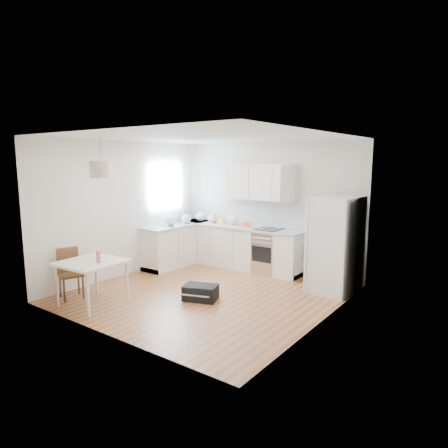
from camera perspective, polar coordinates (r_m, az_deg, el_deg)
name	(u,v)px	position (r m, az deg, el deg)	size (l,w,h in m)	color
floor	(207,294)	(7.12, -2.41, -9.93)	(4.20, 4.20, 0.00)	brown
ceiling	(206,137)	(6.74, -2.56, 12.31)	(4.20, 4.20, 0.00)	white
wall_back	(268,206)	(8.53, 6.37, 2.51)	(4.20, 4.20, 0.00)	silver
wall_left	(125,209)	(8.27, -13.93, 2.09)	(4.20, 4.20, 0.00)	silver
wall_right	(324,231)	(5.74, 14.11, -0.91)	(4.20, 4.20, 0.00)	silver
window_glassblock	(166,186)	(9.00, -8.34, 5.37)	(0.02, 1.00, 1.00)	#BFE0F9
cabinets_back	(237,247)	(8.74, 1.87, -3.33)	(3.00, 0.60, 0.88)	silver
cabinets_left	(178,245)	(9.02, -6.62, -3.00)	(0.60, 1.80, 0.88)	silver
counter_back	(237,226)	(8.65, 1.88, -0.36)	(3.02, 0.64, 0.04)	#B1B3B6
counter_left	(177,225)	(8.93, -6.67, -0.12)	(0.64, 1.82, 0.04)	#B1B3B6
backsplash_back	(245,211)	(8.85, 2.97, 1.88)	(3.00, 0.01, 0.58)	silver
backsplash_left	(168,210)	(9.09, -8.07, 1.99)	(0.01, 1.80, 0.58)	silver
upper_cabinets	(259,182)	(8.42, 5.00, 6.03)	(1.70, 0.32, 0.75)	silver
range_oven	(269,252)	(8.33, 6.43, -4.01)	(0.50, 0.61, 0.88)	silver
sink	(176,224)	(8.89, -6.89, -0.06)	(0.50, 0.80, 0.16)	silver
refrigerator	(336,245)	(7.30, 15.76, -2.87)	(0.82, 0.85, 1.70)	silver
dining_table	(92,266)	(6.77, -18.40, -5.70)	(0.96, 0.96, 0.72)	beige
dining_chair	(71,274)	(7.27, -21.04, -6.65)	(0.36, 0.36, 0.85)	#452714
drink_bottle	(98,256)	(6.58, -17.51, -4.36)	(0.07, 0.07, 0.23)	#EE428A
gym_bag	(201,292)	(6.80, -3.36, -9.73)	(0.55, 0.36, 0.25)	black
pendant_lamp	(101,169)	(6.48, -17.19, 7.45)	(0.33, 0.33, 0.26)	#BBAB8F
grocery_bag_a	(201,216)	(9.28, -3.36, 1.11)	(0.25, 0.21, 0.23)	silver
grocery_bag_b	(213,218)	(8.99, -1.62, 0.81)	(0.24, 0.20, 0.21)	silver
grocery_bag_c	(233,220)	(8.73, 1.27, 0.62)	(0.25, 0.22, 0.23)	silver
grocery_bag_d	(186,219)	(8.97, -5.43, 0.74)	(0.23, 0.19, 0.20)	silver
grocery_bag_e	(171,220)	(8.71, -7.65, 0.53)	(0.26, 0.22, 0.23)	silver
snack_orange	(246,224)	(8.53, 3.16, -0.02)	(0.15, 0.09, 0.10)	#EF4715
snack_yellow	(221,221)	(8.91, -0.44, 0.44)	(0.17, 0.11, 0.12)	yellow
snack_red	(213,220)	(9.14, -1.52, 0.59)	(0.14, 0.09, 0.10)	red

